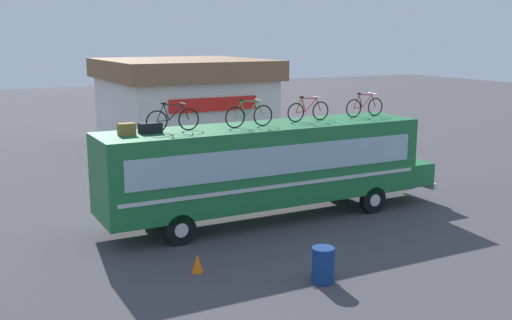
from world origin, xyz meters
name	(u,v)px	position (x,y,z in m)	size (l,w,h in m)	color
ground_plane	(264,219)	(0.00, 0.00, 0.00)	(120.00, 120.00, 0.00)	#423F44
bus	(269,164)	(0.17, 0.00, 1.95)	(12.53, 2.54, 3.30)	#1E6B38
luggage_bag_1	(127,129)	(-4.70, 0.09, 3.48)	(0.50, 0.32, 0.37)	olive
luggage_bag_2	(150,128)	(-3.92, 0.19, 3.46)	(0.69, 0.38, 0.32)	black
rooftop_bicycle_1	(173,119)	(-3.20, 0.15, 3.69)	(1.76, 0.44, 0.93)	black
rooftop_bicycle_2	(249,115)	(-0.64, -0.12, 3.69)	(1.74, 0.44, 0.94)	black
rooftop_bicycle_3	(308,111)	(1.85, 0.17, 3.67)	(1.70, 0.44, 0.90)	black
rooftop_bicycle_4	(364,107)	(4.37, 0.24, 3.68)	(1.68, 0.44, 0.90)	black
roadside_building	(183,101)	(3.07, 15.62, 2.53)	(8.81, 9.46, 4.93)	silver
trash_bin	(323,265)	(-1.30, -5.56, 0.47)	(0.60, 0.60, 0.94)	navy
traffic_cone	(197,263)	(-3.90, -3.40, 0.25)	(0.32, 0.32, 0.51)	orange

